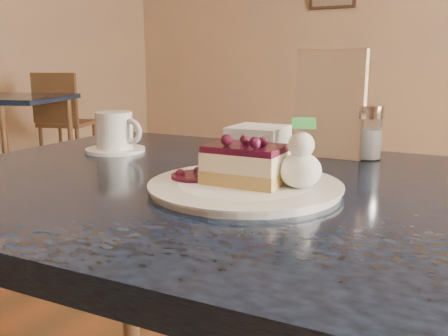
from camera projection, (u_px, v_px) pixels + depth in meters
The scene contains 10 objects.
main_table at pixel (257, 229), 0.86m from camera, with size 1.26×0.86×0.77m.
dessert_plate at pixel (245, 187), 0.79m from camera, with size 0.30×0.30×0.01m, color white.
cheesecake_slice at pixel (245, 164), 0.79m from camera, with size 0.13×0.09×0.06m.
whipped_cream at pixel (300, 170), 0.76m from camera, with size 0.06×0.06×0.06m.
berry_sauce at pixel (196, 176), 0.83m from camera, with size 0.08×0.08×0.01m, color black.
coffee_set at pixel (116, 134), 1.12m from camera, with size 0.14×0.13×0.09m.
menu_card at pixel (330, 104), 1.05m from camera, with size 0.14×0.03×0.23m, color #F3E6B9.
sugar_shaker at pixel (368, 132), 1.03m from camera, with size 0.06×0.06×0.11m.
napkin_stack at pixel (258, 137), 1.17m from camera, with size 0.12×0.12×0.05m, color white.
bg_table_far_left at pixel (8, 177), 3.94m from camera, with size 1.13×1.71×1.14m.
Camera 1 is at (0.14, -0.38, 0.97)m, focal length 40.00 mm.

